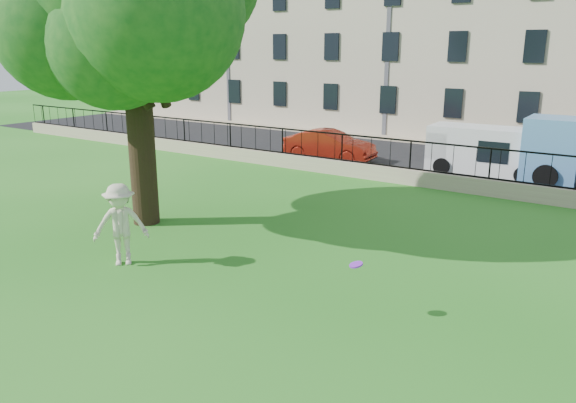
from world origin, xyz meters
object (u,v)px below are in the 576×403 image
Objects in this scene: man at (121,225)px; red_sedan at (329,146)px; white_van at (488,151)px; frisbee at (356,265)px.

man reaches higher than red_sedan.
man is at bearing -108.68° from white_van.
red_sedan is (-2.49, 14.24, -0.30)m from man.
man is 7.49× the size of frisbee.
man is 0.43× the size of white_van.
white_van is (6.99, 1.00, 0.28)m from red_sedan.
white_van is at bearing 26.95° from man.
white_van reaches higher than frisbee.
red_sedan is at bearing -174.09° from white_van.
frisbee is 15.95m from red_sedan.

